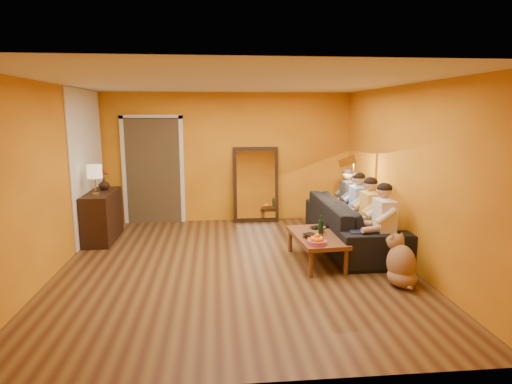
{
  "coord_description": "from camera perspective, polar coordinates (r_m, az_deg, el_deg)",
  "views": [
    {
      "loc": [
        -0.27,
        -5.92,
        2.2
      ],
      "look_at": [
        0.35,
        0.5,
        1.0
      ],
      "focal_mm": 30.0,
      "sensor_mm": 36.0,
      "label": 1
    }
  ],
  "objects": [
    {
      "name": "room_shell",
      "position": [
        6.36,
        -3.03,
        2.39
      ],
      "size": [
        5.0,
        5.5,
        2.6
      ],
      "color": "brown",
      "rests_on": "ground"
    },
    {
      "name": "white_accent",
      "position": [
        8.03,
        -21.53,
        3.37
      ],
      "size": [
        0.02,
        1.9,
        2.58
      ],
      "primitive_type": "cube",
      "color": "white",
      "rests_on": "wall_left"
    },
    {
      "name": "doorway_recess",
      "position": [
        8.91,
        -13.42,
        2.84
      ],
      "size": [
        1.06,
        0.3,
        2.1
      ],
      "primitive_type": "cube",
      "color": "#3F2D19",
      "rests_on": "floor"
    },
    {
      "name": "door_jamb_left",
      "position": [
        8.89,
        -17.17,
        2.64
      ],
      "size": [
        0.08,
        0.06,
        2.2
      ],
      "primitive_type": "cube",
      "color": "white",
      "rests_on": "wall_back"
    },
    {
      "name": "door_jamb_right",
      "position": [
        8.73,
        -9.82,
        2.82
      ],
      "size": [
        0.08,
        0.06,
        2.2
      ],
      "primitive_type": "cube",
      "color": "white",
      "rests_on": "wall_back"
    },
    {
      "name": "door_header",
      "position": [
        8.71,
        -13.83,
        9.72
      ],
      "size": [
        1.22,
        0.06,
        0.08
      ],
      "primitive_type": "cube",
      "color": "white",
      "rests_on": "wall_back"
    },
    {
      "name": "mirror_frame",
      "position": [
        8.7,
        -0.04,
        1.02
      ],
      "size": [
        0.92,
        0.27,
        1.51
      ],
      "primitive_type": "cube",
      "rotation": [
        -0.14,
        0.0,
        0.0
      ],
      "color": "black",
      "rests_on": "floor"
    },
    {
      "name": "mirror_glass",
      "position": [
        8.66,
        -0.01,
        0.98
      ],
      "size": [
        0.78,
        0.21,
        1.35
      ],
      "primitive_type": "cube",
      "rotation": [
        -0.14,
        0.0,
        0.0
      ],
      "color": "white",
      "rests_on": "mirror_frame"
    },
    {
      "name": "sideboard",
      "position": [
        7.92,
        -19.79,
        -3.04
      ],
      "size": [
        0.44,
        1.18,
        0.85
      ],
      "primitive_type": "cube",
      "color": "black",
      "rests_on": "floor"
    },
    {
      "name": "table_lamp",
      "position": [
        7.51,
        -20.67,
        1.48
      ],
      "size": [
        0.24,
        0.24,
        0.51
      ],
      "primitive_type": null,
      "color": "beige",
      "rests_on": "sideboard"
    },
    {
      "name": "sofa",
      "position": [
        7.34,
        12.72,
        -4.05
      ],
      "size": [
        2.62,
        1.03,
        0.77
      ],
      "primitive_type": "imported",
      "rotation": [
        0.0,
        0.0,
        1.57
      ],
      "color": "black",
      "rests_on": "floor"
    },
    {
      "name": "coffee_table",
      "position": [
        6.46,
        8.0,
        -7.51
      ],
      "size": [
        0.72,
        1.27,
        0.42
      ],
      "primitive_type": null,
      "rotation": [
        0.0,
        0.0,
        0.08
      ],
      "color": "brown",
      "rests_on": "floor"
    },
    {
      "name": "floor_lamp",
      "position": [
        7.61,
        12.75,
        -0.94
      ],
      "size": [
        0.36,
        0.32,
        1.44
      ],
      "primitive_type": null,
      "rotation": [
        0.0,
        0.0,
        -0.3
      ],
      "color": "gold",
      "rests_on": "floor"
    },
    {
      "name": "dog",
      "position": [
        5.88,
        18.81,
        -8.51
      ],
      "size": [
        0.44,
        0.62,
        0.68
      ],
      "primitive_type": null,
      "rotation": [
        0.0,
        0.0,
        -0.14
      ],
      "color": "#9C6346",
      "rests_on": "floor"
    },
    {
      "name": "person_far_left",
      "position": [
        6.42,
        16.67,
        -4.25
      ],
      "size": [
        0.7,
        0.44,
        1.22
      ],
      "primitive_type": null,
      "color": "white",
      "rests_on": "sofa"
    },
    {
      "name": "person_mid_left",
      "position": [
        6.92,
        14.97,
        -3.11
      ],
      "size": [
        0.7,
        0.44,
        1.22
      ],
      "primitive_type": null,
      "color": "#E6B54C",
      "rests_on": "sofa"
    },
    {
      "name": "person_mid_right",
      "position": [
        7.42,
        13.5,
        -2.13
      ],
      "size": [
        0.7,
        0.44,
        1.22
      ],
      "primitive_type": null,
      "color": "#869ED0",
      "rests_on": "sofa"
    },
    {
      "name": "person_far_right",
      "position": [
        7.93,
        12.22,
        -1.27
      ],
      "size": [
        0.7,
        0.44,
        1.22
      ],
      "primitive_type": null,
      "color": "#302F34",
      "rests_on": "sofa"
    },
    {
      "name": "fruit_bowl",
      "position": [
        5.93,
        8.14,
        -6.22
      ],
      "size": [
        0.26,
        0.26,
        0.16
      ],
      "primitive_type": null,
      "color": "#CD4872",
      "rests_on": "coffee_table"
    },
    {
      "name": "wine_bottle",
      "position": [
        6.32,
        8.64,
        -4.48
      ],
      "size": [
        0.07,
        0.07,
        0.31
      ],
      "primitive_type": "cylinder",
      "color": "black",
      "rests_on": "coffee_table"
    },
    {
      "name": "tumbler",
      "position": [
        6.52,
        8.85,
        -5.0
      ],
      "size": [
        0.1,
        0.1,
        0.09
      ],
      "primitive_type": "imported",
      "rotation": [
        0.0,
        0.0,
        0.04
      ],
      "color": "#B27F3F",
      "rests_on": "coffee_table"
    },
    {
      "name": "laptop",
      "position": [
        6.76,
        8.85,
        -4.72
      ],
      "size": [
        0.42,
        0.35,
        0.03
      ],
      "primitive_type": "imported",
      "rotation": [
        0.0,
        0.0,
        0.41
      ],
      "color": "black",
      "rests_on": "coffee_table"
    },
    {
      "name": "book_lower",
      "position": [
        6.17,
        6.85,
        -6.19
      ],
      "size": [
        0.28,
        0.32,
        0.02
      ],
      "primitive_type": "imported",
      "rotation": [
        0.0,
        0.0,
        0.35
      ],
      "color": "black",
      "rests_on": "coffee_table"
    },
    {
      "name": "book_mid",
      "position": [
        6.17,
        6.93,
        -5.96
      ],
      "size": [
        0.26,
        0.31,
        0.02
      ],
      "primitive_type": "imported",
      "rotation": [
        0.0,
        0.0,
        -0.25
      ],
      "color": "#A02812",
      "rests_on": "book_lower"
    },
    {
      "name": "book_upper",
      "position": [
        6.14,
        6.88,
        -5.83
      ],
      "size": [
        0.26,
        0.27,
        0.02
      ],
      "primitive_type": "imported",
      "rotation": [
        0.0,
        0.0,
        0.56
      ],
      "color": "black",
      "rests_on": "book_mid"
    },
    {
      "name": "vase",
      "position": [
        8.06,
        -19.6,
        1.02
      ],
      "size": [
        0.2,
        0.2,
        0.2
      ],
      "primitive_type": "imported",
      "color": "black",
      "rests_on": "sideboard"
    },
    {
      "name": "flowers",
      "position": [
        8.03,
        -19.69,
        2.52
      ],
      "size": [
        0.17,
        0.17,
        0.39
      ],
      "primitive_type": null,
      "color": "#A02812",
      "rests_on": "vase"
    }
  ]
}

